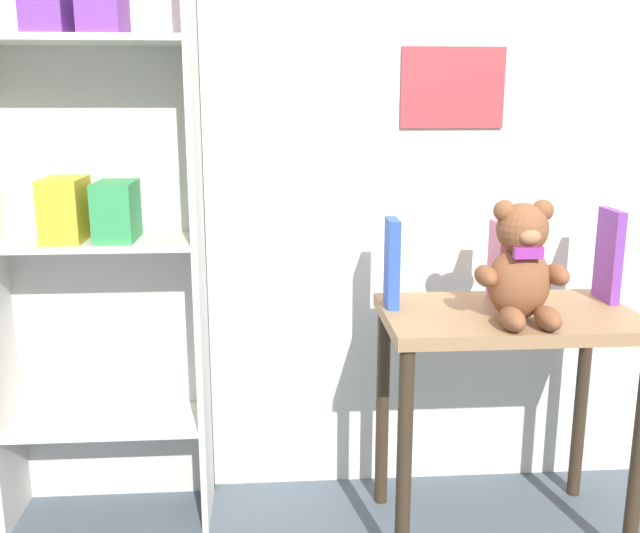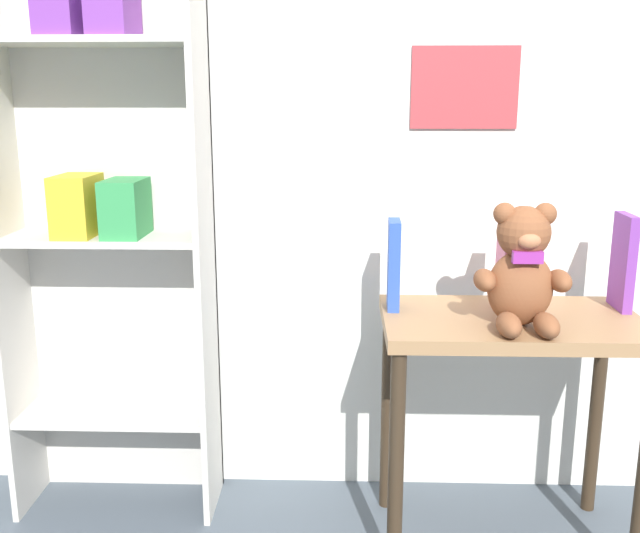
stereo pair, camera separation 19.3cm
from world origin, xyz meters
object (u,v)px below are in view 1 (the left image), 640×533
(display_table, at_px, (506,350))
(book_standing_purple, at_px, (609,255))
(teddy_bear, at_px, (521,267))
(book_standing_pink, at_px, (500,262))
(book_standing_blue, at_px, (392,263))
(bookshelf_side, at_px, (95,211))

(display_table, height_order, book_standing_purple, book_standing_purple)
(display_table, relative_size, book_standing_purple, 2.61)
(teddy_bear, relative_size, book_standing_purple, 1.20)
(teddy_bear, height_order, book_standing_purple, teddy_bear)
(teddy_bear, distance_m, book_standing_pink, 0.18)
(display_table, bearing_deg, book_standing_blue, 166.89)
(display_table, distance_m, teddy_bear, 0.27)
(book_standing_blue, xyz_separation_m, book_standing_pink, (0.31, 0.02, -0.01))
(display_table, bearing_deg, bookshelf_side, 169.73)
(bookshelf_side, height_order, book_standing_pink, bookshelf_side)
(display_table, bearing_deg, book_standing_pink, 90.00)
(teddy_bear, bearing_deg, bookshelf_side, 165.82)
(bookshelf_side, xyz_separation_m, book_standing_blue, (0.83, -0.13, -0.13))
(teddy_bear, bearing_deg, book_standing_blue, 153.66)
(book_standing_blue, relative_size, book_standing_purple, 0.94)
(bookshelf_side, relative_size, book_standing_pink, 7.39)
(book_standing_purple, bearing_deg, display_table, -162.86)
(display_table, distance_m, book_standing_pink, 0.25)
(book_standing_blue, relative_size, book_standing_pink, 1.07)
(teddy_bear, distance_m, book_standing_purple, 0.36)
(display_table, distance_m, book_standing_purple, 0.41)
(bookshelf_side, height_order, book_standing_purple, bookshelf_side)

